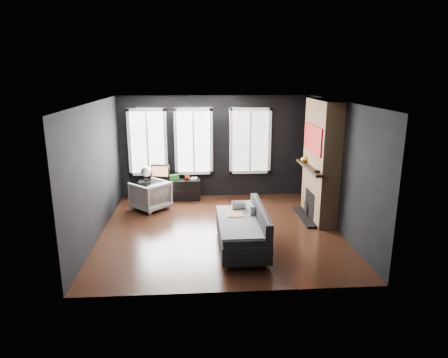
{
  "coord_description": "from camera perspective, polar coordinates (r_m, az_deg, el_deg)",
  "views": [
    {
      "loc": [
        -0.48,
        -7.95,
        3.26
      ],
      "look_at": [
        0.1,
        0.3,
        1.05
      ],
      "focal_mm": 32.0,
      "sensor_mm": 36.0,
      "label": 1
    }
  ],
  "objects": [
    {
      "name": "armchair",
      "position": [
        9.92,
        -10.49,
        -2.11
      ],
      "size": [
        1.04,
        1.04,
        0.78
      ],
      "primitive_type": "imported",
      "rotation": [
        0.0,
        0.0,
        -2.35
      ],
      "color": "white",
      "rests_on": "floor"
    },
    {
      "name": "fireplace",
      "position": [
        9.19,
        13.69,
        2.54
      ],
      "size": [
        0.7,
        1.62,
        2.7
      ],
      "primitive_type": null,
      "color": "#93724C",
      "rests_on": "floor"
    },
    {
      "name": "book",
      "position": [
        10.56,
        -4.79,
        0.66
      ],
      "size": [
        0.17,
        0.04,
        0.23
      ],
      "primitive_type": "imported",
      "rotation": [
        0.0,
        0.0,
        -0.15
      ],
      "color": "#C4B197",
      "rests_on": "media_console"
    },
    {
      "name": "wall_right",
      "position": [
        8.7,
        16.12,
        1.69
      ],
      "size": [
        0.02,
        5.0,
        2.7
      ],
      "primitive_type": "cube",
      "color": "black",
      "rests_on": "ground"
    },
    {
      "name": "storage_box",
      "position": [
        10.54,
        -7.15,
        0.28
      ],
      "size": [
        0.26,
        0.2,
        0.13
      ],
      "primitive_type": "cube",
      "rotation": [
        0.0,
        0.0,
        0.27
      ],
      "color": "#2C802C",
      "rests_on": "media_console"
    },
    {
      "name": "monitor",
      "position": [
        10.56,
        -9.09,
        1.13
      ],
      "size": [
        0.51,
        0.22,
        0.44
      ],
      "primitive_type": null,
      "rotation": [
        0.0,
        0.0,
        -0.24
      ],
      "color": "black",
      "rests_on": "media_console"
    },
    {
      "name": "wall_back",
      "position": [
        10.64,
        -1.37,
        4.61
      ],
      "size": [
        5.0,
        0.02,
        2.7
      ],
      "primitive_type": "cube",
      "color": "black",
      "rests_on": "ground"
    },
    {
      "name": "wall_left",
      "position": [
        8.42,
        -17.79,
        1.13
      ],
      "size": [
        0.02,
        5.0,
        2.7
      ],
      "primitive_type": "cube",
      "color": "black",
      "rests_on": "ground"
    },
    {
      "name": "mantel_vase",
      "position": [
        9.55,
        11.44,
        2.9
      ],
      "size": [
        0.22,
        0.23,
        0.17
      ],
      "primitive_type": "imported",
      "rotation": [
        0.0,
        0.0,
        0.38
      ],
      "color": "gold",
      "rests_on": "fireplace"
    },
    {
      "name": "ceiling",
      "position": [
        7.99,
        -0.58,
        10.94
      ],
      "size": [
        5.0,
        5.0,
        0.0
      ],
      "primitive_type": "plane",
      "color": "white",
      "rests_on": "ground"
    },
    {
      "name": "stripe_pillow",
      "position": [
        7.92,
        3.74,
        -4.77
      ],
      "size": [
        0.13,
        0.36,
        0.35
      ],
      "primitive_type": "cube",
      "rotation": [
        0.0,
        0.0,
        0.16
      ],
      "color": "gray",
      "rests_on": "sofa"
    },
    {
      "name": "mug",
      "position": [
        10.51,
        -5.27,
        0.32
      ],
      "size": [
        0.14,
        0.12,
        0.13
      ],
      "primitive_type": "imported",
      "rotation": [
        0.0,
        0.0,
        -0.08
      ],
      "color": "red",
      "rests_on": "media_console"
    },
    {
      "name": "desk_fan",
      "position": [
        10.55,
        -11.1,
        0.81
      ],
      "size": [
        0.3,
        0.3,
        0.37
      ],
      "primitive_type": null,
      "rotation": [
        0.0,
        0.0,
        -0.16
      ],
      "color": "#979797",
      "rests_on": "media_console"
    },
    {
      "name": "sofa",
      "position": [
        7.62,
        2.5,
        -7.02
      ],
      "size": [
        0.95,
        1.91,
        0.82
      ],
      "primitive_type": null,
      "rotation": [
        0.0,
        0.0,
        -0.0
      ],
      "color": "#262629",
      "rests_on": "floor"
    },
    {
      "name": "floor",
      "position": [
        8.61,
        -0.53,
        -7.3
      ],
      "size": [
        5.0,
        5.0,
        0.0
      ],
      "primitive_type": "plane",
      "color": "black",
      "rests_on": "ground"
    },
    {
      "name": "media_console",
      "position": [
        10.64,
        -7.74,
        -1.48
      ],
      "size": [
        1.6,
        0.51,
        0.55
      ],
      "primitive_type": null,
      "rotation": [
        0.0,
        0.0,
        0.01
      ],
      "color": "black",
      "rests_on": "floor"
    },
    {
      "name": "windows",
      "position": [
        10.45,
        -3.9,
        10.09
      ],
      "size": [
        4.0,
        0.16,
        1.76
      ],
      "primitive_type": null,
      "color": "white",
      "rests_on": "wall_back"
    },
    {
      "name": "mantel_clock",
      "position": [
        8.63,
        13.15,
        1.09
      ],
      "size": [
        0.14,
        0.14,
        0.04
      ],
      "primitive_type": "cylinder",
      "rotation": [
        0.0,
        0.0,
        0.24
      ],
      "color": "black",
      "rests_on": "fireplace"
    }
  ]
}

